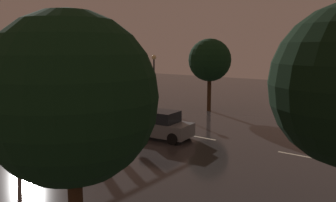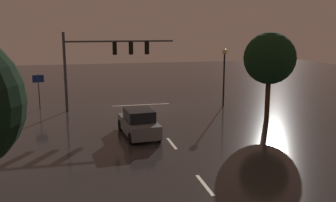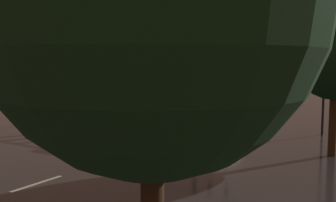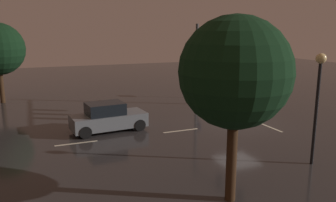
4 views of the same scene
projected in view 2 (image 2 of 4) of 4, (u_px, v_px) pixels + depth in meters
The scene contains 10 objects.
ground_plane at pixel (144, 108), 31.36m from camera, with size 80.00×80.00×0.00m, color #2D2B2B.
traffic_signal_assembly at pixel (107, 55), 30.01m from camera, with size 8.84×0.47×6.29m.
lane_dash_far at pixel (152, 119), 27.53m from camera, with size 2.20×0.16×0.01m, color beige.
lane_dash_mid at pixel (172, 143), 21.80m from camera, with size 2.20×0.16×0.01m, color beige.
lane_dash_near at pixel (205, 185), 16.07m from camera, with size 2.20×0.16×0.01m, color beige.
stop_bar at pixel (141, 105), 32.65m from camera, with size 5.00×0.16×0.01m, color beige.
car_approaching at pixel (139, 123), 23.25m from camera, with size 2.23×4.49×1.70m.
street_lamp_left_kerb at pixel (224, 66), 31.51m from camera, with size 0.44×0.44×4.87m.
route_sign at pixel (38, 84), 30.56m from camera, with size 0.90×0.16×2.88m.
tree_left_far at pixel (270, 59), 26.74m from camera, with size 3.71×3.71×6.33m.
Camera 2 is at (4.95, 30.32, 6.65)m, focal length 40.07 mm.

